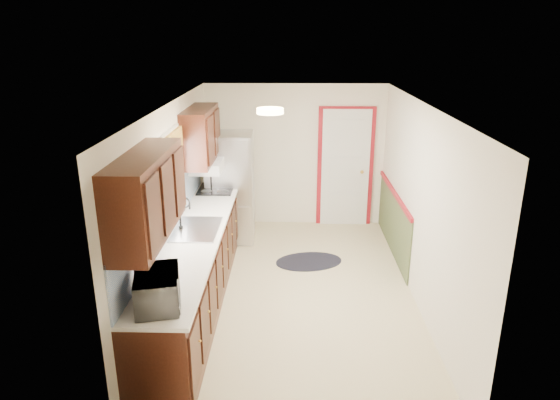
{
  "coord_description": "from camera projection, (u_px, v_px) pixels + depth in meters",
  "views": [
    {
      "loc": [
        -0.06,
        -5.72,
        3.19
      ],
      "look_at": [
        -0.2,
        0.31,
        1.15
      ],
      "focal_mm": 32.0,
      "sensor_mm": 36.0,
      "label": 1
    }
  ],
  "objects": [
    {
      "name": "back_wall_trim",
      "position": [
        355.0,
        179.0,
        8.22
      ],
      "size": [
        1.12,
        2.3,
        2.08
      ],
      "color": "maroon",
      "rests_on": "ground"
    },
    {
      "name": "ceiling_fixture",
      "position": [
        270.0,
        111.0,
        5.5
      ],
      "size": [
        0.3,
        0.3,
        0.06
      ],
      "primitive_type": "cylinder",
      "color": "#FFD88C",
      "rests_on": "room_shell"
    },
    {
      "name": "rug",
      "position": [
        309.0,
        261.0,
        7.28
      ],
      "size": [
        1.08,
        0.82,
        0.01
      ],
      "primitive_type": "ellipsoid",
      "rotation": [
        0.0,
        0.0,
        0.21
      ],
      "color": "black",
      "rests_on": "ground"
    },
    {
      "name": "microwave",
      "position": [
        157.0,
        286.0,
        4.26
      ],
      "size": [
        0.42,
        0.6,
        0.37
      ],
      "primitive_type": "imported",
      "rotation": [
        0.0,
        0.0,
        1.81
      ],
      "color": "white",
      "rests_on": "kitchen_run"
    },
    {
      "name": "kitchen_run",
      "position": [
        192.0,
        243.0,
        5.93
      ],
      "size": [
        0.63,
        4.0,
        2.2
      ],
      "color": "black",
      "rests_on": "ground"
    },
    {
      "name": "refrigerator",
      "position": [
        230.0,
        187.0,
        7.86
      ],
      "size": [
        0.74,
        0.73,
        1.73
      ],
      "rotation": [
        0.0,
        0.0,
        0.03
      ],
      "color": "#B7B7BC",
      "rests_on": "ground"
    },
    {
      "name": "cooktop",
      "position": [
        216.0,
        189.0,
        7.49
      ],
      "size": [
        0.51,
        0.61,
        0.02
      ],
      "primitive_type": "cube",
      "color": "black",
      "rests_on": "kitchen_run"
    },
    {
      "name": "room_shell",
      "position": [
        296.0,
        204.0,
        6.05
      ],
      "size": [
        3.2,
        5.2,
        2.52
      ],
      "color": "beige",
      "rests_on": "ground"
    }
  ]
}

